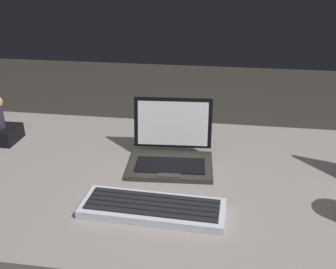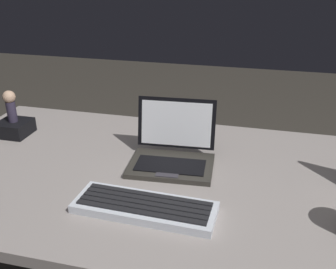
{
  "view_description": "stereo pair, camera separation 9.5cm",
  "coord_description": "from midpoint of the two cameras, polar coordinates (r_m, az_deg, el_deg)",
  "views": [
    {
      "loc": [
        0.07,
        -0.95,
        1.26
      ],
      "look_at": [
        -0.08,
        0.02,
        0.82
      ],
      "focal_mm": 41.2,
      "sensor_mm": 36.0,
      "label": 1
    },
    {
      "loc": [
        0.16,
        -0.93,
        1.26
      ],
      "look_at": [
        -0.08,
        0.02,
        0.82
      ],
      "focal_mm": 41.2,
      "sensor_mm": 36.0,
      "label": 2
    }
  ],
  "objects": [
    {
      "name": "desk",
      "position": [
        1.15,
        5.96,
        -10.73
      ],
      "size": [
        1.64,
        0.8,
        0.7
      ],
      "color": "gray",
      "rests_on": "ground"
    },
    {
      "name": "laptop_front",
      "position": [
        1.15,
        3.07,
        -2.75
      ],
      "size": [
        0.26,
        0.22,
        0.18
      ],
      "color": "#312E29",
      "rests_on": "desk"
    },
    {
      "name": "external_keyboard",
      "position": [
        0.95,
        -0.56,
        -10.76
      ],
      "size": [
        0.35,
        0.13,
        0.03
      ],
      "color": "silver",
      "rests_on": "desk"
    },
    {
      "name": "figurine_stand",
      "position": [
        1.43,
        -20.01,
        0.89
      ],
      "size": [
        0.11,
        0.11,
        0.05
      ],
      "primitive_type": "cube",
      "color": "black",
      "rests_on": "desk"
    },
    {
      "name": "figurine",
      "position": [
        1.4,
        -20.53,
        4.2
      ],
      "size": [
        0.04,
        0.04,
        0.11
      ],
      "color": "#322B3F",
      "rests_on": "figurine_stand"
    }
  ]
}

